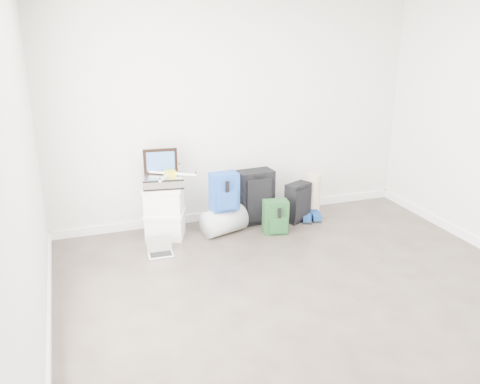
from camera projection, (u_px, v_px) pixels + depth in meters
name	position (u px, v px, depth m)	size (l,w,h in m)	color
ground	(331.00, 320.00, 4.28)	(5.00, 5.00, 0.00)	#352C27
room_envelope	(343.00, 117.00, 3.73)	(4.52, 5.02, 2.71)	silver
boxes_stack	(165.00, 212.00, 5.79)	(0.53, 0.49, 0.62)	white
briefcase	(163.00, 181.00, 5.67)	(0.43, 0.32, 0.13)	#B2B2B7
painting	(160.00, 161.00, 5.69)	(0.38, 0.07, 0.28)	black
drone	(170.00, 173.00, 5.65)	(0.53, 0.53, 0.06)	yellow
duffel_bag	(224.00, 221.00, 5.95)	(0.31, 0.31, 0.50)	#9B9CA3
blue_backpack	(224.00, 192.00, 5.80)	(0.33, 0.25, 0.44)	#174497
large_suitcase	(255.00, 197.00, 6.20)	(0.44, 0.31, 0.66)	black
green_backpack	(276.00, 218.00, 5.93)	(0.31, 0.25, 0.40)	#133517
carry_on	(298.00, 202.00, 6.27)	(0.36, 0.31, 0.49)	black
shoes	(312.00, 217.00, 6.36)	(0.31, 0.29, 0.09)	black
rolled_rug	(313.00, 195.00, 6.43)	(0.18, 0.18, 0.55)	tan
laptop	(160.00, 250.00, 5.45)	(0.27, 0.20, 0.19)	silver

